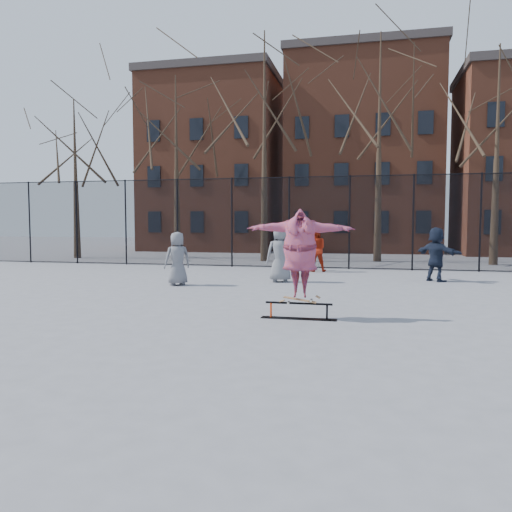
% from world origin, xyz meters
% --- Properties ---
extents(ground, '(100.00, 100.00, 0.00)m').
position_xyz_m(ground, '(0.00, 0.00, 0.00)').
color(ground, slate).
extents(skate_rail, '(1.60, 0.24, 0.35)m').
position_xyz_m(skate_rail, '(0.62, 1.68, 0.14)').
color(skate_rail, black).
rests_on(skate_rail, ground).
extents(skateboard, '(0.75, 0.18, 0.09)m').
position_xyz_m(skateboard, '(0.64, 1.68, 0.40)').
color(skateboard, '#906139').
rests_on(skateboard, skate_rail).
extents(skater, '(2.32, 0.86, 1.84)m').
position_xyz_m(skater, '(0.64, 1.68, 1.36)').
color(skater, '#6F3C96').
rests_on(skater, skateboard).
extents(bystander_grey, '(1.00, 0.95, 1.72)m').
position_xyz_m(bystander_grey, '(-3.94, 6.31, 0.86)').
color(bystander_grey, slate).
rests_on(bystander_grey, ground).
extents(bystander_black, '(0.69, 0.54, 1.66)m').
position_xyz_m(bystander_black, '(-1.09, 12.00, 0.83)').
color(bystander_black, black).
rests_on(bystander_black, ground).
extents(bystander_red, '(0.98, 0.82, 1.83)m').
position_xyz_m(bystander_red, '(-0.09, 11.66, 0.92)').
color(bystander_red, '#AC230F').
rests_on(bystander_red, ground).
extents(bystander_navy, '(1.62, 1.59, 1.86)m').
position_xyz_m(bystander_navy, '(4.27, 9.25, 0.93)').
color(bystander_navy, '#192032').
rests_on(bystander_navy, ground).
extents(bystander_extra, '(1.06, 0.83, 1.92)m').
position_xyz_m(bystander_extra, '(-0.88, 7.89, 0.96)').
color(bystander_extra, slate).
rests_on(bystander_extra, ground).
extents(fence, '(34.03, 0.07, 4.00)m').
position_xyz_m(fence, '(-0.01, 13.00, 2.05)').
color(fence, black).
rests_on(fence, ground).
extents(tree_row, '(33.66, 7.46, 10.67)m').
position_xyz_m(tree_row, '(-0.25, 17.15, 7.36)').
color(tree_row, black).
rests_on(tree_row, ground).
extents(rowhouses, '(29.00, 7.00, 13.00)m').
position_xyz_m(rowhouses, '(0.72, 26.00, 6.06)').
color(rowhouses, brown).
rests_on(rowhouses, ground).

